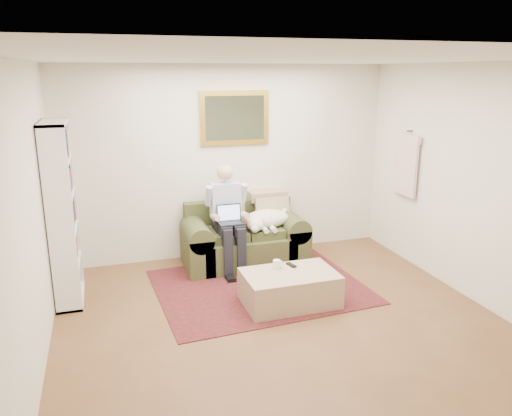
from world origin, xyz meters
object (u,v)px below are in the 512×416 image
bookshelf (62,214)px  sofa (244,243)px  laptop (230,218)px  sleeping_dog (267,219)px  coffee_mug (277,264)px  seated_man (229,219)px  ottoman (290,288)px

bookshelf → sofa: bearing=11.8°
laptop → sleeping_dog: 0.55m
coffee_mug → seated_man: bearing=105.3°
laptop → coffee_mug: laptop is taller
seated_man → ottoman: seated_man is taller
seated_man → coffee_mug: seated_man is taller
sofa → seated_man: bearing=-148.5°
seated_man → laptop: (0.00, -0.06, 0.03)m
ottoman → bookshelf: bookshelf is taller
ottoman → laptop: bearing=108.6°
laptop → seated_man: bearing=90.0°
seated_man → bookshelf: size_ratio=0.68×
seated_man → bookshelf: bookshelf is taller
sofa → seated_man: (-0.24, -0.15, 0.40)m
ottoman → coffee_mug: bearing=121.9°
coffee_mug → sleeping_dog: bearing=77.4°
sleeping_dog → coffee_mug: (-0.25, -1.10, -0.20)m
sofa → sleeping_dog: (0.29, -0.08, 0.34)m
sofa → laptop: size_ratio=5.15×
laptop → coffee_mug: size_ratio=3.12×
bookshelf → ottoman: bearing=-20.7°
seated_man → bookshelf: bearing=-171.0°
seated_man → laptop: size_ratio=4.33×
seated_man → sofa: bearing=31.5°
seated_man → bookshelf: 2.00m
laptop → ottoman: 1.30m
laptop → coffee_mug: (0.28, -0.97, -0.29)m
coffee_mug → bookshelf: bookshelf is taller
sofa → laptop: bearing=-139.0°
sleeping_dog → ottoman: sleeping_dog is taller
seated_man → ottoman: size_ratio=1.33×
sleeping_dog → ottoman: size_ratio=0.65×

